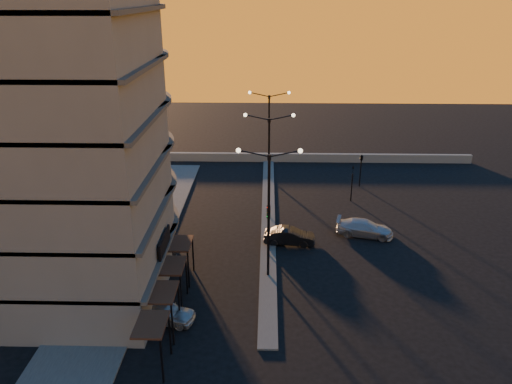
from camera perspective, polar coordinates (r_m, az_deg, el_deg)
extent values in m
plane|color=black|center=(36.12, 1.38, -9.57)|extent=(120.00, 120.00, 0.00)
cube|color=#4A4A47|center=(40.91, -13.56, -6.12)|extent=(5.00, 40.00, 0.12)
cube|color=#4A4A47|center=(44.94, 1.41, -2.84)|extent=(1.20, 36.00, 0.12)
cube|color=gray|center=(59.75, 3.37, 3.96)|extent=(44.00, 0.50, 1.00)
cylinder|color=slate|center=(36.20, -21.55, 10.29)|extent=(14.00, 14.00, 25.00)
cube|color=slate|center=(31.74, -24.87, 8.34)|extent=(14.00, 10.00, 25.00)
cylinder|color=black|center=(39.59, -19.38, -5.29)|extent=(14.16, 14.16, 2.40)
cube|color=black|center=(33.28, -10.41, -5.77)|extent=(0.15, 3.20, 1.20)
cylinder|color=black|center=(33.99, 1.45, -3.09)|extent=(0.18, 0.18, 9.00)
cube|color=black|center=(32.38, 1.53, 3.99)|extent=(0.25, 0.25, 0.35)
sphere|color=#FFE5B2|center=(32.31, -2.03, 4.77)|extent=(0.32, 0.32, 0.32)
sphere|color=#FFE5B2|center=(32.32, 5.09, 4.71)|extent=(0.32, 0.32, 0.32)
cylinder|color=black|center=(43.27, 1.47, 2.51)|extent=(0.18, 0.18, 9.00)
cube|color=black|center=(42.01, 1.53, 8.18)|extent=(0.25, 0.25, 0.35)
sphere|color=#FFE5B2|center=(41.95, -1.23, 8.79)|extent=(0.32, 0.32, 0.32)
sphere|color=#FFE5B2|center=(41.96, 4.30, 8.74)|extent=(0.32, 0.32, 0.32)
cylinder|color=black|center=(52.81, 1.48, 6.11)|extent=(0.18, 0.18, 9.00)
cube|color=black|center=(51.78, 1.53, 10.80)|extent=(0.25, 0.25, 0.35)
sphere|color=#FFE5B2|center=(51.73, -0.73, 11.30)|extent=(0.32, 0.32, 0.32)
sphere|color=#FFE5B2|center=(51.74, 3.79, 11.26)|extent=(0.32, 0.32, 0.32)
cylinder|color=black|center=(37.96, 1.42, -5.14)|extent=(0.12, 0.12, 3.20)
cube|color=black|center=(36.87, 1.45, -2.29)|extent=(0.28, 0.16, 1.00)
sphere|color=#FF0C05|center=(36.64, 1.45, -1.86)|extent=(0.20, 0.20, 0.20)
sphere|color=orange|center=(36.78, 1.45, -2.36)|extent=(0.20, 0.20, 0.20)
sphere|color=#0CFF26|center=(36.93, 1.44, -2.85)|extent=(0.20, 0.20, 0.20)
cylinder|color=black|center=(48.77, 10.88, 0.51)|extent=(0.12, 0.12, 2.80)
imported|color=black|center=(48.16, 11.03, 2.51)|extent=(0.13, 0.16, 0.80)
cylinder|color=black|center=(52.72, 11.83, 2.08)|extent=(0.12, 0.12, 2.80)
imported|color=black|center=(52.16, 11.98, 3.94)|extent=(0.42, 1.99, 0.80)
imported|color=#B0B4B8|center=(31.89, -10.51, -13.29)|extent=(4.16, 2.38, 1.33)
imported|color=black|center=(40.19, 3.86, -5.07)|extent=(4.15, 1.70, 1.34)
imported|color=#AEB0B6|center=(42.39, 12.32, -4.04)|extent=(4.98, 2.92, 1.35)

